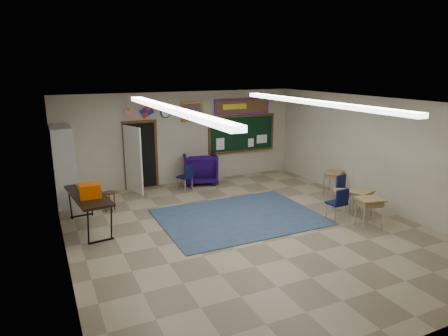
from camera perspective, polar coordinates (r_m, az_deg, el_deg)
name	(u,v)px	position (r m, az deg, el deg)	size (l,w,h in m)	color
floor	(247,230)	(9.64, 3.31, -8.77)	(9.00, 9.00, 0.00)	gray
back_wall	(182,138)	(13.19, -6.00, 4.29)	(8.00, 0.04, 3.00)	#BFB89B
front_wall	(414,246)	(5.85, 25.45, -10.03)	(8.00, 0.04, 3.00)	#BFB89B
left_wall	(61,191)	(8.10, -22.27, -3.10)	(0.04, 9.00, 3.00)	#BFB89B
right_wall	(378,153)	(11.58, 21.09, 2.01)	(0.04, 9.00, 3.00)	#BFB89B
ceiling	(249,103)	(8.91, 3.59, 9.29)	(8.00, 9.00, 0.04)	silver
area_rug	(239,217)	(10.38, 2.17, -6.98)	(4.00, 3.00, 0.02)	#354B65
fluorescent_strips	(249,105)	(8.91, 3.59, 8.90)	(3.86, 6.00, 0.10)	white
doorway	(139,156)	(12.73, -12.10, 1.65)	(1.10, 0.89, 2.16)	black
chalkboard	(242,135)	(14.04, 2.58, 4.80)	(2.55, 0.14, 1.30)	#4F3216
bulletin_board	(242,106)	(13.91, 2.62, 8.81)	(2.10, 0.05, 0.55)	#AF0F11
framed_art_print	(192,112)	(13.16, -4.59, 8.04)	(0.75, 0.05, 0.65)	#91631C
wall_clock	(165,113)	(12.87, -8.37, 7.79)	(0.32, 0.05, 0.32)	black
wall_flags	(139,110)	(12.61, -12.08, 8.09)	(1.16, 0.06, 0.70)	red
storage_cabinet	(64,166)	(11.94, -21.90, 0.29)	(0.59, 1.25, 2.20)	#AAABA6
wingback_armchair	(200,168)	(13.25, -3.44, -0.03)	(1.08, 1.11, 1.01)	#140537
student_chair_reading	(185,177)	(12.49, -5.61, -1.35)	(0.42, 0.42, 0.84)	#080D33
student_chair_desk_a	(336,204)	(10.41, 15.75, -4.98)	(0.43, 0.43, 0.87)	#080D33
student_chair_desk_b	(346,192)	(11.49, 17.08, -3.24)	(0.44, 0.44, 0.87)	#080D33
student_desk_front_left	(343,200)	(10.98, 16.68, -4.46)	(0.66, 0.62, 0.64)	#9E7C49
student_desk_front_right	(333,182)	(12.43, 15.28, -1.94)	(0.76, 0.71, 0.73)	#9E7C49
student_desk_back_left	(369,211)	(10.22, 20.05, -5.81)	(0.70, 0.59, 0.74)	#9E7C49
student_desk_back_right	(361,202)	(10.87, 19.01, -4.65)	(0.68, 0.58, 0.70)	#9E7C49
folding_table	(89,210)	(10.05, -18.68, -5.69)	(0.92, 2.13, 1.18)	black
wooden_stool	(110,201)	(11.12, -16.00, -4.60)	(0.30, 0.30, 0.54)	#472B15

